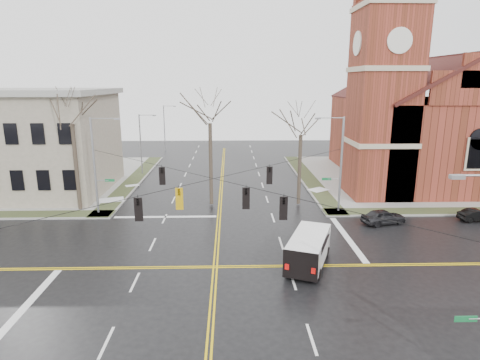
{
  "coord_description": "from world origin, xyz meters",
  "views": [
    {
      "loc": [
        1.04,
        -25.11,
        12.3
      ],
      "look_at": [
        1.84,
        6.0,
        4.61
      ],
      "focal_mm": 30.0,
      "sensor_mm": 36.0,
      "label": 1
    }
  ],
  "objects_px": {
    "signal_pole_nw": "(96,163)",
    "cargo_van": "(309,247)",
    "streetlight_north_a": "(142,142)",
    "tree_ne": "(301,130)",
    "parked_car_b": "(477,215)",
    "tree_nw_near": "(210,118)",
    "church": "(420,113)",
    "parked_car_a": "(383,217)",
    "tree_nw_far": "(71,118)",
    "streetlight_north_b": "(165,126)",
    "signal_pole_ne": "(339,162)"
  },
  "relations": [
    {
      "from": "parked_car_a",
      "to": "tree_nw_far",
      "type": "xyz_separation_m",
      "value": [
        -28.22,
        4.59,
        8.32
      ]
    },
    {
      "from": "church",
      "to": "parked_car_a",
      "type": "relative_size",
      "value": 7.06
    },
    {
      "from": "tree_nw_near",
      "to": "tree_ne",
      "type": "height_order",
      "value": "tree_nw_near"
    },
    {
      "from": "streetlight_north_b",
      "to": "tree_ne",
      "type": "xyz_separation_m",
      "value": [
        18.67,
        -34.07,
        3.16
      ]
    },
    {
      "from": "church",
      "to": "signal_pole_nw",
      "type": "bearing_deg",
      "value": -159.79
    },
    {
      "from": "signal_pole_ne",
      "to": "streetlight_north_b",
      "type": "distance_m",
      "value": 42.61
    },
    {
      "from": "signal_pole_nw",
      "to": "streetlight_north_a",
      "type": "distance_m",
      "value": 16.52
    },
    {
      "from": "parked_car_b",
      "to": "streetlight_north_b",
      "type": "bearing_deg",
      "value": 33.42
    },
    {
      "from": "streetlight_north_a",
      "to": "tree_ne",
      "type": "bearing_deg",
      "value": -37.0
    },
    {
      "from": "cargo_van",
      "to": "parked_car_a",
      "type": "distance_m",
      "value": 11.28
    },
    {
      "from": "church",
      "to": "signal_pole_nw",
      "type": "relative_size",
      "value": 3.06
    },
    {
      "from": "signal_pole_ne",
      "to": "parked_car_b",
      "type": "bearing_deg",
      "value": -12.96
    },
    {
      "from": "parked_car_a",
      "to": "tree_nw_far",
      "type": "relative_size",
      "value": 0.31
    },
    {
      "from": "streetlight_north_a",
      "to": "tree_ne",
      "type": "height_order",
      "value": "tree_ne"
    },
    {
      "from": "signal_pole_ne",
      "to": "streetlight_north_b",
      "type": "bearing_deg",
      "value": 121.05
    },
    {
      "from": "signal_pole_nw",
      "to": "tree_ne",
      "type": "xyz_separation_m",
      "value": [
        19.34,
        2.43,
        2.67
      ]
    },
    {
      "from": "streetlight_north_b",
      "to": "tree_nw_far",
      "type": "distance_m",
      "value": 35.7
    },
    {
      "from": "parked_car_a",
      "to": "streetlight_north_b",
      "type": "bearing_deg",
      "value": 18.52
    },
    {
      "from": "tree_nw_far",
      "to": "tree_nw_near",
      "type": "xyz_separation_m",
      "value": [
        12.77,
        1.35,
        -0.11
      ]
    },
    {
      "from": "signal_pole_ne",
      "to": "streetlight_north_b",
      "type": "height_order",
      "value": "signal_pole_ne"
    },
    {
      "from": "streetlight_north_a",
      "to": "tree_ne",
      "type": "relative_size",
      "value": 0.76
    },
    {
      "from": "church",
      "to": "signal_pole_nw",
      "type": "distance_m",
      "value": 38.61
    },
    {
      "from": "tree_nw_near",
      "to": "parked_car_a",
      "type": "bearing_deg",
      "value": -21.04
    },
    {
      "from": "tree_nw_near",
      "to": "tree_ne",
      "type": "xyz_separation_m",
      "value": [
        8.89,
        -0.13,
        -1.25
      ]
    },
    {
      "from": "church",
      "to": "tree_ne",
      "type": "bearing_deg",
      "value": -147.05
    },
    {
      "from": "streetlight_north_b",
      "to": "tree_ne",
      "type": "height_order",
      "value": "tree_ne"
    },
    {
      "from": "tree_ne",
      "to": "signal_pole_nw",
      "type": "bearing_deg",
      "value": -172.84
    },
    {
      "from": "streetlight_north_a",
      "to": "streetlight_north_b",
      "type": "height_order",
      "value": "same"
    },
    {
      "from": "parked_car_b",
      "to": "parked_car_a",
      "type": "bearing_deg",
      "value": 86.46
    },
    {
      "from": "streetlight_north_b",
      "to": "parked_car_b",
      "type": "xyz_separation_m",
      "value": [
        34.03,
        -39.27,
        -3.92
      ]
    },
    {
      "from": "signal_pole_ne",
      "to": "tree_nw_far",
      "type": "relative_size",
      "value": 0.72
    },
    {
      "from": "signal_pole_nw",
      "to": "cargo_van",
      "type": "height_order",
      "value": "signal_pole_nw"
    },
    {
      "from": "streetlight_north_a",
      "to": "church",
      "type": "bearing_deg",
      "value": -5.19
    },
    {
      "from": "signal_pole_ne",
      "to": "tree_ne",
      "type": "height_order",
      "value": "tree_ne"
    },
    {
      "from": "church",
      "to": "tree_ne",
      "type": "relative_size",
      "value": 2.61
    },
    {
      "from": "church",
      "to": "tree_nw_near",
      "type": "relative_size",
      "value": 2.24
    },
    {
      "from": "signal_pole_ne",
      "to": "streetlight_north_a",
      "type": "height_order",
      "value": "signal_pole_ne"
    },
    {
      "from": "tree_nw_far",
      "to": "tree_nw_near",
      "type": "height_order",
      "value": "tree_nw_far"
    },
    {
      "from": "tree_ne",
      "to": "parked_car_a",
      "type": "bearing_deg",
      "value": -41.53
    },
    {
      "from": "parked_car_b",
      "to": "signal_pole_ne",
      "type": "bearing_deg",
      "value": 69.55
    },
    {
      "from": "cargo_van",
      "to": "tree_nw_far",
      "type": "bearing_deg",
      "value": 169.72
    },
    {
      "from": "parked_car_b",
      "to": "tree_nw_near",
      "type": "relative_size",
      "value": 0.27
    },
    {
      "from": "streetlight_north_b",
      "to": "tree_nw_near",
      "type": "xyz_separation_m",
      "value": [
        9.79,
        -33.94,
        4.4
      ]
    },
    {
      "from": "signal_pole_nw",
      "to": "streetlight_north_b",
      "type": "height_order",
      "value": "signal_pole_nw"
    },
    {
      "from": "streetlight_north_b",
      "to": "parked_car_a",
      "type": "bearing_deg",
      "value": -57.68
    },
    {
      "from": "tree_nw_near",
      "to": "church",
      "type": "bearing_deg",
      "value": 22.71
    },
    {
      "from": "parked_car_b",
      "to": "tree_nw_far",
      "type": "relative_size",
      "value": 0.27
    },
    {
      "from": "signal_pole_nw",
      "to": "tree_nw_far",
      "type": "xyz_separation_m",
      "value": [
        -2.31,
        1.21,
        4.03
      ]
    },
    {
      "from": "signal_pole_ne",
      "to": "signal_pole_nw",
      "type": "height_order",
      "value": "same"
    },
    {
      "from": "parked_car_b",
      "to": "tree_nw_near",
      "type": "xyz_separation_m",
      "value": [
        -24.24,
        5.33,
        8.32
      ]
    }
  ]
}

